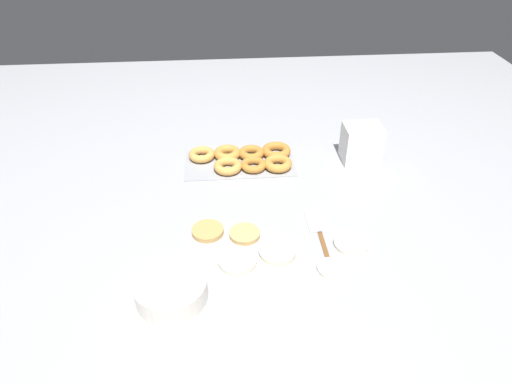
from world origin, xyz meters
TOP-DOWN VIEW (x-y plane):
  - ground_plane at (0.00, 0.00)m, footprint 3.00×3.00m
  - pancake_0 at (0.12, 0.16)m, footprint 0.11×0.11m
  - pancake_1 at (-0.00, 0.14)m, footprint 0.11×0.11m
  - pancake_2 at (-0.14, 0.21)m, footprint 0.08×0.08m
  - pancake_3 at (-0.22, 0.12)m, footprint 0.10×0.10m
  - pancake_4 at (0.20, 0.03)m, footprint 0.10×0.10m
  - pancake_5 at (0.09, 0.05)m, footprint 0.09×0.09m
  - donut_tray at (0.06, -0.36)m, footprint 0.41×0.21m
  - batter_bowl at (0.29, 0.28)m, footprint 0.19×0.19m
  - container_stack at (-0.37, -0.35)m, footprint 0.14×0.11m
  - spatula at (-0.14, 0.03)m, footprint 0.06×0.25m

SIDE VIEW (x-z plane):
  - ground_plane at x=0.00m, z-range 0.00..0.00m
  - spatula at x=-0.14m, z-range 0.00..0.01m
  - pancake_2 at x=-0.14m, z-range 0.00..0.01m
  - pancake_3 at x=-0.22m, z-range 0.00..0.01m
  - pancake_1 at x=0.00m, z-range 0.00..0.01m
  - pancake_0 at x=0.12m, z-range 0.00..0.01m
  - pancake_5 at x=0.09m, z-range 0.00..0.01m
  - pancake_4 at x=0.20m, z-range 0.00..0.02m
  - donut_tray at x=0.06m, z-range 0.00..0.04m
  - batter_bowl at x=0.29m, z-range 0.00..0.06m
  - container_stack at x=-0.37m, z-range 0.00..0.14m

